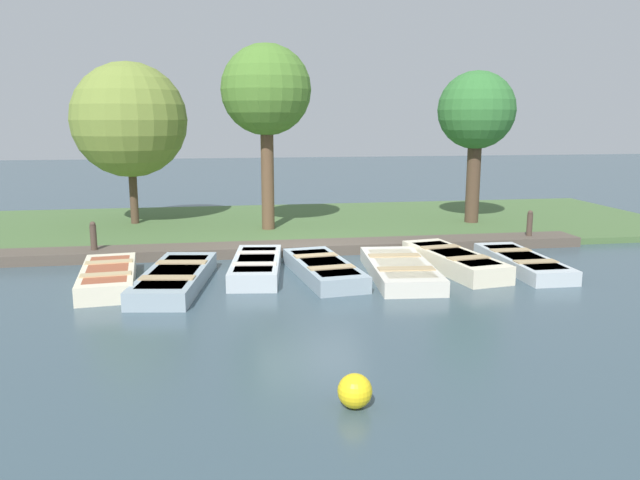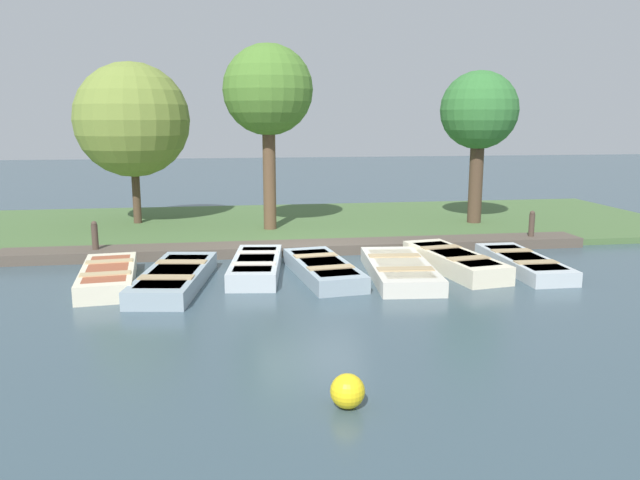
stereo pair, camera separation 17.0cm
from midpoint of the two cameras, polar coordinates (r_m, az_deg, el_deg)
name	(u,v)px [view 2 (the right image)]	position (r m, az deg, el deg)	size (l,w,h in m)	color
ground_plane	(311,264)	(14.61, -0.52, -2.17)	(80.00, 80.00, 0.00)	#384C56
shore_bank	(289,225)	(19.46, -2.62, 1.41)	(8.00, 24.00, 0.17)	#476638
dock_walkway	(304,248)	(15.78, -1.15, -0.71)	(1.01, 14.67, 0.25)	#51473D
rowboat_0	(108,276)	(13.39, -18.47, -3.14)	(3.02, 1.33, 0.39)	beige
rowboat_1	(175,277)	(12.95, -12.78, -3.36)	(3.57, 1.66, 0.37)	#8C9EA8
rowboat_2	(256,266)	(13.61, -5.50, -2.38)	(3.06, 1.37, 0.39)	#B2BCC1
rowboat_3	(323,269)	(13.36, 0.62, -2.65)	(3.22, 1.41, 0.36)	#8C9EA8
rowboat_4	(399,269)	(13.47, 7.64, -2.67)	(3.42, 1.54, 0.34)	beige
rowboat_5	(454,261)	(14.29, 12.47, -1.88)	(3.32, 1.48, 0.42)	beige
rowboat_6	(523,263)	(14.73, 18.39, -1.99)	(3.17, 1.02, 0.33)	#B2BCC1
mooring_post_near	(95,240)	(15.85, -19.58, -0.01)	(0.15, 0.15, 0.94)	#47382D
mooring_post_far	(531,228)	(17.55, 19.03, 1.05)	(0.15, 0.15, 0.94)	#47382D
buoy	(348,391)	(7.52, 3.20, -13.63)	(0.41, 0.41, 0.41)	yellow
park_tree_far_left	(132,120)	(19.80, -16.56, 10.46)	(3.41, 3.41, 5.00)	#4C3828
park_tree_left	(268,92)	(18.03, -4.49, 13.33)	(2.54, 2.54, 5.40)	brown
park_tree_center	(479,113)	(19.72, 14.58, 11.19)	(2.33, 2.33, 4.76)	#4C3828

